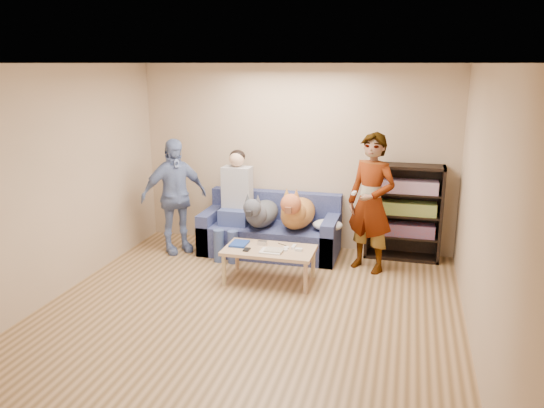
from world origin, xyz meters
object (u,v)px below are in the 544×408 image
(person_standing_left, at_px, (174,196))
(person_seated, at_px, (235,199))
(dog_tan, at_px, (297,212))
(sofa, at_px, (271,233))
(coffee_table, at_px, (269,252))
(bookshelf, at_px, (404,210))
(notebook_blue, at_px, (239,244))
(dog_gray, at_px, (261,213))
(person_standing_right, at_px, (371,203))
(camera_silver, at_px, (262,243))

(person_standing_left, height_order, person_seated, person_standing_left)
(person_seated, xyz_separation_m, dog_tan, (0.88, -0.01, -0.12))
(person_standing_left, bearing_deg, dog_tan, -39.74)
(sofa, xyz_separation_m, dog_tan, (0.40, -0.14, 0.37))
(coffee_table, height_order, bookshelf, bookshelf)
(notebook_blue, distance_m, dog_tan, 1.02)
(dog_gray, relative_size, dog_tan, 1.05)
(person_standing_left, relative_size, person_seated, 1.10)
(person_standing_right, distance_m, person_standing_left, 2.71)
(camera_silver, height_order, person_seated, person_seated)
(person_standing_right, xyz_separation_m, person_seated, (-1.87, 0.19, -0.12))
(person_standing_left, bearing_deg, dog_gray, -40.92)
(dog_tan, relative_size, bookshelf, 0.91)
(notebook_blue, distance_m, person_seated, 0.97)
(person_standing_left, height_order, dog_gray, person_standing_left)
(notebook_blue, bearing_deg, dog_tan, 56.47)
(sofa, height_order, dog_gray, dog_gray)
(bookshelf, bearing_deg, camera_silver, -145.81)
(notebook_blue, bearing_deg, coffee_table, -7.13)
(person_standing_left, distance_m, coffee_table, 1.77)
(person_seated, height_order, dog_tan, person_seated)
(dog_gray, bearing_deg, person_standing_right, -3.87)
(sofa, bearing_deg, coffee_table, -76.29)
(person_seated, height_order, coffee_table, person_seated)
(person_seated, bearing_deg, person_standing_right, -5.79)
(notebook_blue, bearing_deg, bookshelf, 31.70)
(dog_tan, relative_size, coffee_table, 1.07)
(sofa, height_order, person_seated, person_seated)
(camera_silver, relative_size, coffee_table, 0.10)
(person_seated, bearing_deg, bookshelf, 8.98)
(sofa, bearing_deg, person_standing_right, -12.80)
(person_seated, distance_m, dog_gray, 0.43)
(person_standing_left, relative_size, dog_gray, 1.30)
(dog_gray, bearing_deg, notebook_blue, -94.83)
(notebook_blue, xyz_separation_m, camera_silver, (0.28, 0.07, 0.01))
(bookshelf, bearing_deg, person_standing_left, -169.98)
(camera_silver, relative_size, dog_tan, 0.09)
(notebook_blue, distance_m, camera_silver, 0.29)
(person_standing_right, height_order, dog_tan, person_standing_right)
(notebook_blue, relative_size, camera_silver, 2.36)
(coffee_table, bearing_deg, bookshelf, 38.98)
(coffee_table, xyz_separation_m, bookshelf, (1.55, 1.26, 0.31))
(camera_silver, distance_m, bookshelf, 2.03)
(notebook_blue, bearing_deg, person_standing_left, 150.53)
(camera_silver, relative_size, sofa, 0.06)
(dog_gray, height_order, coffee_table, dog_gray)
(sofa, relative_size, bookshelf, 1.46)
(coffee_table, bearing_deg, camera_silver, 135.00)
(dog_tan, bearing_deg, sofa, 160.48)
(person_standing_right, height_order, bookshelf, person_standing_right)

